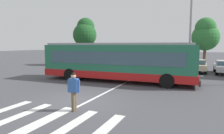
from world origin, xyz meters
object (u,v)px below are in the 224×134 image
object	(u,v)px
pedestrian_crossing_street	(74,89)
background_tree_right	(205,35)
city_transit_bus	(117,62)
twin_arm_street_lamp	(191,15)
parked_car_red	(124,62)
parked_car_teal	(105,62)
parked_car_charcoal	(146,63)
parked_car_champagne	(197,65)
parked_car_blue	(169,64)
background_tree_left	(85,33)

from	to	relation	value
pedestrian_crossing_street	background_tree_right	world-z (taller)	background_tree_right
city_transit_bus	background_tree_right	bearing A→B (deg)	65.25
twin_arm_street_lamp	city_transit_bus	bearing A→B (deg)	-140.77
parked_car_red	parked_car_teal	bearing A→B (deg)	179.96
parked_car_charcoal	parked_car_champagne	bearing A→B (deg)	4.76
background_tree_right	parked_car_champagne	bearing A→B (deg)	-97.36
parked_car_red	background_tree_right	size ratio (longest dim) A/B	0.71
twin_arm_street_lamp	background_tree_right	bearing A→B (deg)	82.11
parked_car_blue	parked_car_champagne	bearing A→B (deg)	1.00
parked_car_teal	parked_car_charcoal	distance (m)	5.48
pedestrian_crossing_street	twin_arm_street_lamp	xyz separation A→B (m)	(4.16, 11.71, 4.52)
parked_car_teal	parked_car_champagne	bearing A→B (deg)	0.50
parked_car_champagne	background_tree_left	xyz separation A→B (m)	(-14.99, 1.85, 3.89)
city_transit_bus	pedestrian_crossing_street	world-z (taller)	city_transit_bus
parked_car_charcoal	parked_car_blue	size ratio (longest dim) A/B	1.00
parked_car_blue	pedestrian_crossing_street	bearing A→B (deg)	-96.84
parked_car_champagne	background_tree_right	size ratio (longest dim) A/B	0.70
city_transit_bus	twin_arm_street_lamp	bearing A→B (deg)	39.23
pedestrian_crossing_street	parked_car_teal	world-z (taller)	pedestrian_crossing_street
pedestrian_crossing_street	parked_car_blue	size ratio (longest dim) A/B	0.37
city_transit_bus	parked_car_champagne	world-z (taller)	city_transit_bus
parked_car_blue	background_tree_right	xyz separation A→B (m)	(3.65, 5.93, 3.48)
background_tree_left	background_tree_right	distance (m)	16.26
parked_car_champagne	parked_car_red	bearing A→B (deg)	-179.33
parked_car_teal	twin_arm_street_lamp	bearing A→B (deg)	-21.66
parked_car_charcoal	parked_car_blue	xyz separation A→B (m)	(2.60, 0.41, 0.00)
pedestrian_crossing_street	parked_car_charcoal	bearing A→B (deg)	92.59
parked_car_champagne	background_tree_right	xyz separation A→B (m)	(0.76, 5.87, 3.48)
twin_arm_street_lamp	background_tree_left	bearing A→B (deg)	157.16
twin_arm_street_lamp	background_tree_right	world-z (taller)	twin_arm_street_lamp
parked_car_charcoal	pedestrian_crossing_street	bearing A→B (deg)	-87.41
pedestrian_crossing_street	twin_arm_street_lamp	world-z (taller)	twin_arm_street_lamp
parked_car_teal	parked_car_blue	distance (m)	8.07
parked_car_red	parked_car_charcoal	xyz separation A→B (m)	(2.87, -0.36, 0.00)
parked_car_teal	parked_car_red	world-z (taller)	same
parked_car_red	twin_arm_street_lamp	world-z (taller)	twin_arm_street_lamp
parked_car_teal	twin_arm_street_lamp	distance (m)	12.07
pedestrian_crossing_street	parked_car_charcoal	world-z (taller)	pedestrian_crossing_street
city_transit_bus	parked_car_charcoal	size ratio (longest dim) A/B	2.67
city_transit_bus	parked_car_red	size ratio (longest dim) A/B	2.70
pedestrian_crossing_street	parked_car_champagne	bearing A→B (deg)	73.22
parked_car_charcoal	background_tree_left	world-z (taller)	background_tree_left
parked_car_blue	parked_car_red	bearing A→B (deg)	-179.50
parked_car_red	parked_car_champagne	xyz separation A→B (m)	(8.36, 0.10, 0.00)
pedestrian_crossing_street	city_transit_bus	bearing A→B (deg)	98.00
parked_car_blue	parked_car_teal	bearing A→B (deg)	-179.67
parked_car_teal	parked_car_charcoal	xyz separation A→B (m)	(5.47, -0.36, 0.00)
city_transit_bus	parked_car_champagne	size ratio (longest dim) A/B	2.72
city_transit_bus	parked_car_teal	size ratio (longest dim) A/B	2.68
background_tree_left	twin_arm_street_lamp	bearing A→B (deg)	-22.84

